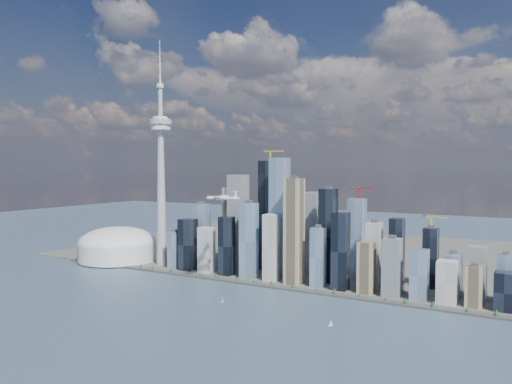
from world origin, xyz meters
The scene contains 10 objects.
ground centered at (0.00, 0.00, 0.00)m, with size 4000.00×4000.00×0.00m, color #2F4352.
seawall centered at (0.00, 250.00, 2.00)m, with size 1100.00×22.00×4.00m, color #383838.
land centered at (0.00, 700.00, 1.50)m, with size 1400.00×900.00×3.00m, color #4C4C47.
shoreline_trees centered at (0.00, 250.00, 8.78)m, with size 960.53×7.20×8.80m.
skyscraper_cluster centered at (59.61, 336.81, 88.31)m, with size 736.00×142.00×282.85m.
needle_tower centered at (-300.00, 310.00, 235.84)m, with size 56.00×56.00×550.50m.
dome_stadium centered at (-440.00, 300.00, 39.44)m, with size 200.00×200.00×86.00m.
airplane centered at (-37.19, 187.62, 184.56)m, with size 73.11×65.01×17.90m.
sailboat_west centered at (16.61, 105.12, 3.31)m, with size 7.48×3.15×10.33m.
sailboat_east centered at (236.12, 77.01, 3.48)m, with size 7.79×3.88×10.84m.
Camera 1 is at (512.70, -639.25, 247.57)m, focal length 35.00 mm.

